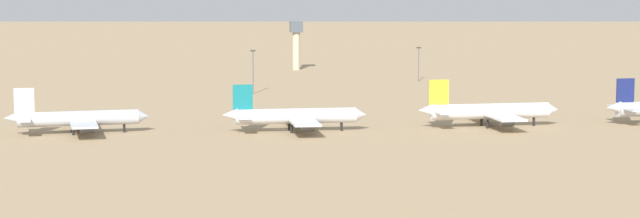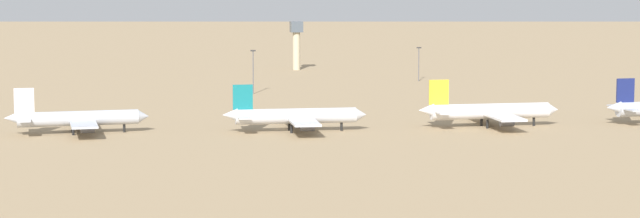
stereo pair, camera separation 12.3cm
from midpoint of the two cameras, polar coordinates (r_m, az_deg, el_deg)
ground at (r=314.02m, az=-1.78°, el=-1.00°), size 4000.00×4000.00×0.00m
parked_jet_white_3 at (r=310.99m, az=-11.81°, el=-0.46°), size 37.48×31.55×12.38m
parked_jet_teal_4 at (r=308.39m, az=-1.24°, el=-0.35°), size 38.69×32.44×12.80m
parked_jet_yellow_5 at (r=321.15m, az=8.27°, el=-0.11°), size 39.93×33.37×13.24m
control_tower at (r=504.40m, az=-1.16°, el=3.36°), size 5.20×5.20×21.00m
light_pole_west at (r=453.54m, az=4.87°, el=2.35°), size 1.80×0.50×13.30m
light_pole_mid at (r=405.12m, az=-3.28°, el=1.99°), size 1.80×0.50×15.33m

